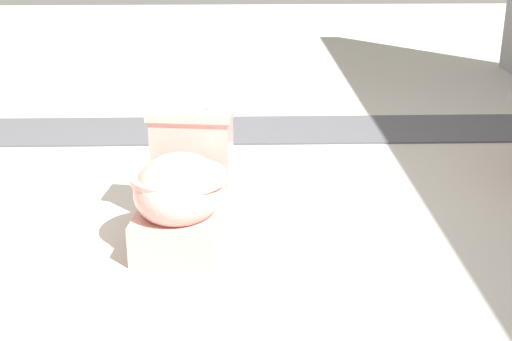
% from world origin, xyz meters
% --- Properties ---
extents(ground_plane, '(14.00, 14.00, 0.00)m').
position_xyz_m(ground_plane, '(0.00, 0.00, 0.00)').
color(ground_plane, '#B7B2A8').
extents(gravel_strip, '(0.56, 8.00, 0.01)m').
position_xyz_m(gravel_strip, '(-1.22, 0.50, 0.01)').
color(gravel_strip, '#4C4C51').
rests_on(gravel_strip, ground).
extents(toilet, '(0.67, 0.45, 0.52)m').
position_xyz_m(toilet, '(0.27, 0.02, 0.22)').
color(toilet, '#E09E93').
rests_on(toilet, ground).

